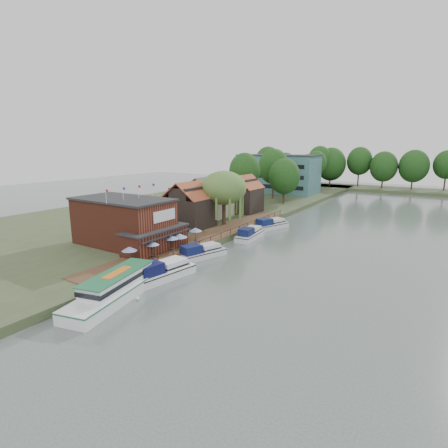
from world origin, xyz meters
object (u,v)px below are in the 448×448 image
Objects in this scene: pub at (133,223)px; cottage_c at (244,194)px; hotel_block at (278,174)px; cruiser_2 at (250,232)px; umbrella_1 at (152,249)px; willow at (224,198)px; cottage_a at (189,205)px; umbrella_4 at (196,235)px; swan at (138,298)px; cottage_b at (207,197)px; umbrella_2 at (171,243)px; cruiser_3 at (271,223)px; umbrella_0 at (130,256)px; umbrella_3 at (180,242)px; cruiser_1 at (201,251)px; tour_boat at (114,287)px; cruiser_0 at (162,269)px.

cottage_c is at bearing 90.00° from pub.
hotel_block reaches higher than cruiser_2.
willow is at bearing 97.85° from umbrella_1.
cottage_a is (7.00, -56.00, -1.90)m from hotel_block.
umbrella_4 is 5.40× the size of swan.
cottage_b is at bearing 114.79° from swan.
cottage_c is at bearing 101.43° from umbrella_2.
umbrella_2 reaches higher than cruiser_3.
cottage_b is 4.04× the size of umbrella_0.
umbrella_0 is at bearing -98.39° from umbrella_1.
cottage_c is (0.00, 34.00, 0.60)m from pub.
cottage_c is 3.58× the size of umbrella_4.
cruiser_2 is at bearing 94.09° from swan.
cruiser_1 is at bearing 21.52° from umbrella_3.
umbrella_1 is 0.18× the size of tour_boat.
cruiser_3 reaches higher than swan.
cruiser_3 reaches higher than cruiser_1.
cottage_a is at bearing 118.71° from umbrella_2.
cottage_a is at bearing -73.30° from cottage_b.
willow is at bearing 89.43° from tour_boat.
umbrella_4 is (0.70, 12.91, 0.00)m from umbrella_0.
umbrella_1 reaches higher than cruiser_2.
cruiser_1 is 20.88× the size of swan.
pub is at bearing -143.81° from cruiser_1.
umbrella_2 is at bearing -66.03° from cottage_b.
cruiser_0 is (11.10, -5.87, -3.41)m from pub.
cottage_a reaches higher than pub.
cottage_b reaches higher than cruiser_2.
cruiser_0 is (12.10, -20.87, -4.01)m from cottage_a.
willow is at bearing 48.01° from cottage_a.
cottage_a is 0.82× the size of willow.
hotel_block is 46.21m from cottage_b.
cruiser_1 is at bearing 18.57° from pub.
cottage_b is 21.61m from umbrella_4.
umbrella_2 is at bearing -127.38° from cruiser_1.
swan is (6.15, -18.29, -2.07)m from umbrella_4.
cottage_c reaches higher than swan.
tour_boat is (-0.19, -7.15, 0.22)m from cruiser_0.
cruiser_1 is (4.03, 9.79, -1.19)m from umbrella_0.
umbrella_0 is (6.13, -40.38, -2.96)m from cottage_c.
umbrella_0 is (14.13, -77.38, -4.86)m from hotel_block.
umbrella_2 is at bearing -91.51° from umbrella_4.
cruiser_3 is at bearing 78.33° from umbrella_4.
swan is at bearing -54.63° from umbrella_1.
cruiser_0 is 1.09× the size of cruiser_3.
cottage_a reaches higher than cruiser_2.
pub is 34.01m from cottage_c.
willow reaches higher than umbrella_2.
pub reaches higher than cruiser_0.
pub is at bearing -83.57° from hotel_block.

